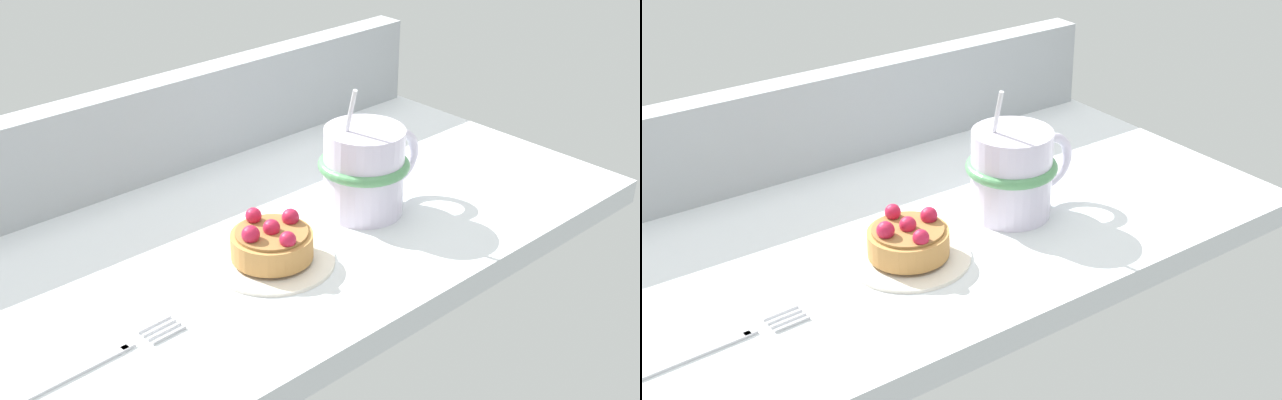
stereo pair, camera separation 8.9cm
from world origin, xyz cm
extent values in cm
cube|color=silver|center=(0.00, 0.00, -1.44)|extent=(78.44, 42.08, 2.88)
cube|color=#9EA3A8|center=(0.00, 19.14, 5.78)|extent=(76.87, 3.80, 11.56)
cylinder|color=silver|center=(-4.72, -6.04, 0.38)|extent=(12.55, 12.55, 0.76)
cylinder|color=silver|center=(-4.72, -6.04, 0.19)|extent=(6.90, 6.90, 0.38)
cylinder|color=#B77F42|center=(-4.72, -6.04, 2.03)|extent=(8.23, 8.23, 2.53)
cylinder|color=olive|center=(-4.72, -6.04, 3.44)|extent=(7.24, 7.24, 0.30)
sphere|color=#B71938|center=(-4.72, -6.04, 3.99)|extent=(1.73, 1.73, 1.73)
sphere|color=#B71938|center=(-2.01, -5.73, 4.03)|extent=(1.77, 1.77, 1.77)
sphere|color=#B71938|center=(-4.66, -3.16, 4.15)|extent=(1.66, 1.66, 1.66)
sphere|color=#B71938|center=(-7.22, -5.95, 4.16)|extent=(1.81, 1.81, 1.81)
sphere|color=#B71938|center=(-5.05, -8.89, 3.99)|extent=(1.65, 1.65, 1.65)
cylinder|color=silver|center=(9.68, -4.37, 4.90)|extent=(8.80, 8.80, 9.80)
torus|color=#569960|center=(9.68, -4.37, 5.70)|extent=(10.02, 10.02, 1.18)
torus|color=silver|center=(15.04, -4.37, 4.90)|extent=(6.58, 1.09, 6.58)
cylinder|color=silver|center=(7.92, -3.71, 11.03)|extent=(0.67, 2.42, 7.48)
cube|color=#B7B7BC|center=(-27.87, -8.68, 0.30)|extent=(10.25, 1.10, 0.60)
cube|color=#B7B7BC|center=(-22.76, -8.48, 0.30)|extent=(1.22, 0.61, 0.60)
cube|color=#B7B7BC|center=(-19.22, -9.44, 0.30)|extent=(3.51, 0.38, 0.60)
cube|color=#B7B7BC|center=(-19.25, -8.71, 0.30)|extent=(3.51, 0.38, 0.60)
cube|color=#B7B7BC|center=(-19.27, -7.98, 0.30)|extent=(3.51, 0.38, 0.60)
cube|color=#B7B7BC|center=(-19.30, -7.24, 0.30)|extent=(3.51, 0.38, 0.60)
camera|label=1|loc=(-50.59, -63.31, 45.21)|focal=48.26mm
camera|label=2|loc=(-43.72, -68.91, 45.21)|focal=48.26mm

